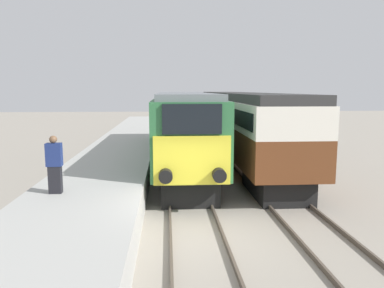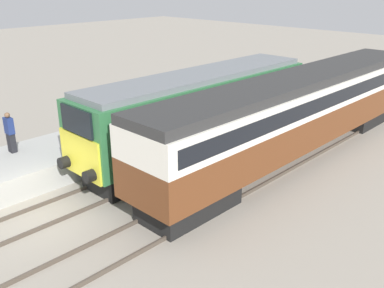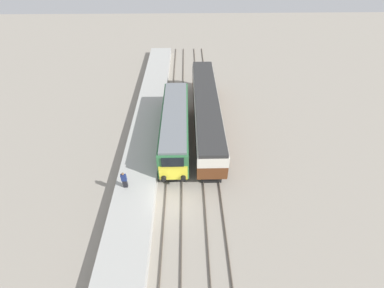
{
  "view_description": "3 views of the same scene",
  "coord_description": "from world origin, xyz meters",
  "views": [
    {
      "loc": [
        -0.79,
        -9.91,
        4.04
      ],
      "look_at": [
        0.0,
        1.87,
        2.32
      ],
      "focal_mm": 35.0,
      "sensor_mm": 36.0,
      "label": 1
    },
    {
      "loc": [
        12.81,
        -5.53,
        7.78
      ],
      "look_at": [
        1.7,
        5.87,
        1.6
      ],
      "focal_mm": 40.0,
      "sensor_mm": 36.0,
      "label": 2
    },
    {
      "loc": [
        1.3,
        -13.27,
        18.27
      ],
      "look_at": [
        1.7,
        5.87,
        1.6
      ],
      "focal_mm": 24.0,
      "sensor_mm": 36.0,
      "label": 3
    }
  ],
  "objects": [
    {
      "name": "ground_plane",
      "position": [
        0.0,
        0.0,
        0.0
      ],
      "size": [
        120.0,
        120.0,
        0.0
      ],
      "primitive_type": "plane",
      "color": "gray"
    },
    {
      "name": "platform_left",
      "position": [
        -3.3,
        8.0,
        0.51
      ],
      "size": [
        3.5,
        50.0,
        1.01
      ],
      "color": "#A8A8A3",
      "rests_on": "ground_plane"
    },
    {
      "name": "rails_near_track",
      "position": [
        0.0,
        5.0,
        0.07
      ],
      "size": [
        1.51,
        60.0,
        0.14
      ],
      "color": "#4C4238",
      "rests_on": "ground_plane"
    },
    {
      "name": "rails_far_track",
      "position": [
        3.4,
        5.0,
        0.07
      ],
      "size": [
        1.5,
        60.0,
        0.14
      ],
      "color": "#4C4238",
      "rests_on": "ground_plane"
    },
    {
      "name": "locomotive",
      "position": [
        0.0,
        8.15,
        2.15
      ],
      "size": [
        2.7,
        13.07,
        3.89
      ],
      "color": "black",
      "rests_on": "ground_plane"
    },
    {
      "name": "passenger_carriage",
      "position": [
        3.4,
        11.01,
        2.35
      ],
      "size": [
        2.75,
        18.45,
        3.87
      ],
      "color": "black",
      "rests_on": "ground_plane"
    },
    {
      "name": "person_on_platform",
      "position": [
        -4.09,
        1.08,
        1.86
      ],
      "size": [
        0.44,
        0.26,
        1.71
      ],
      "color": "black",
      "rests_on": "platform_left"
    }
  ]
}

